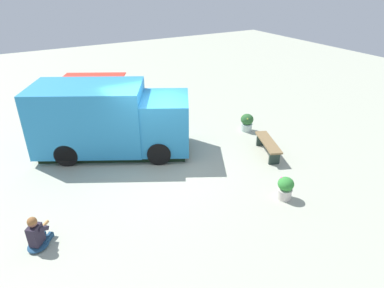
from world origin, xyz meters
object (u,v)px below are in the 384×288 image
person_customer (37,235)px  plaza_bench (268,145)px  planter_flowering_near (247,122)px  food_truck (110,121)px  planter_flowering_far (285,188)px

person_customer → plaza_bench: 7.27m
person_customer → planter_flowering_near: 8.20m
food_truck → planter_flowering_far: bearing=123.1°
planter_flowering_near → planter_flowering_far: size_ratio=1.05×
person_customer → planter_flowering_far: person_customer is taller
person_customer → plaza_bench: (-7.23, -0.75, 0.05)m
food_truck → planter_flowering_far: food_truck is taller
food_truck → person_customer: food_truck is taller
food_truck → plaza_bench: food_truck is taller
person_customer → planter_flowering_far: 6.15m
plaza_bench → planter_flowering_far: bearing=59.7°
planter_flowering_far → person_customer: bearing=-12.8°
plaza_bench → person_customer: bearing=5.9°
planter_flowering_near → planter_flowering_far: (1.78, 3.95, -0.02)m
planter_flowering_far → food_truck: bearing=-56.9°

